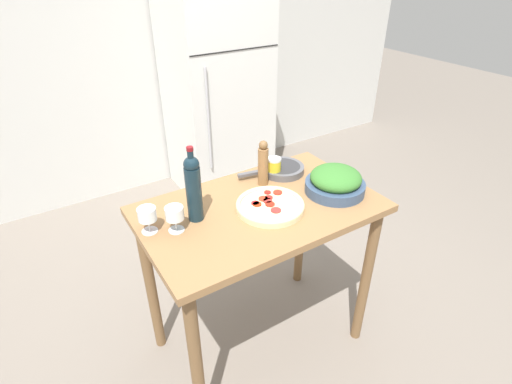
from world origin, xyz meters
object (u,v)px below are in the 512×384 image
object	(u,v)px
salad_bowl	(335,182)
salt_canister	(274,168)
pepper_mill	(263,164)
wine_glass_far	(147,216)
refrigerator	(217,91)
homemade_pizza	(270,205)
cast_iron_skillet	(282,169)
wine_bottle	(193,187)
wine_glass_near	(175,215)

from	to	relation	value
salad_bowl	salt_canister	world-z (taller)	salad_bowl
salad_bowl	pepper_mill	bearing A→B (deg)	135.36
wine_glass_far	salt_canister	bearing A→B (deg)	9.02
refrigerator	homemade_pizza	world-z (taller)	refrigerator
homemade_pizza	salt_canister	bearing A→B (deg)	52.27
refrigerator	salad_bowl	bearing A→B (deg)	-99.33
salad_bowl	cast_iron_skillet	distance (m)	0.33
homemade_pizza	wine_glass_far	bearing A→B (deg)	166.29
salad_bowl	salt_canister	bearing A→B (deg)	119.96
cast_iron_skillet	wine_bottle	bearing A→B (deg)	-165.48
refrigerator	wine_bottle	world-z (taller)	refrigerator
wine_glass_far	salt_canister	size ratio (longest dim) A/B	1.09
wine_glass_far	salad_bowl	bearing A→B (deg)	-11.12
wine_bottle	pepper_mill	world-z (taller)	wine_bottle
wine_glass_near	wine_glass_far	world-z (taller)	same
wine_glass_far	refrigerator	bearing A→B (deg)	54.49
pepper_mill	refrigerator	bearing A→B (deg)	70.55
wine_glass_far	salad_bowl	xyz separation A→B (m)	(0.90, -0.18, -0.02)
refrigerator	salt_canister	bearing A→B (deg)	-106.81
wine_bottle	cast_iron_skillet	distance (m)	0.62
refrigerator	salt_canister	xyz separation A→B (m)	(-0.47, -1.57, 0.08)
wine_glass_far	homemade_pizza	size ratio (longest dim) A/B	0.37
pepper_mill	salt_canister	bearing A→B (deg)	20.64
salt_canister	wine_bottle	bearing A→B (deg)	-165.49
wine_glass_near	homemade_pizza	size ratio (longest dim) A/B	0.37
wine_glass_far	salad_bowl	world-z (taller)	salad_bowl
homemade_pizza	refrigerator	bearing A→B (deg)	69.89
salad_bowl	homemade_pizza	world-z (taller)	salad_bowl
refrigerator	wine_glass_far	distance (m)	2.07
salad_bowl	homemade_pizza	size ratio (longest dim) A/B	0.93
wine_glass_far	salt_canister	distance (m)	0.74
wine_glass_near	homemade_pizza	xyz separation A→B (m)	(0.44, -0.08, -0.06)
wine_bottle	salad_bowl	size ratio (longest dim) A/B	1.19
wine_glass_near	salt_canister	size ratio (longest dim) A/B	1.09
salad_bowl	salt_canister	distance (m)	0.34
wine_glass_near	salt_canister	xyz separation A→B (m)	(0.63, 0.17, -0.03)
salt_canister	pepper_mill	bearing A→B (deg)	-159.36
wine_bottle	pepper_mill	size ratio (longest dim) A/B	1.46
refrigerator	wine_glass_far	xyz separation A→B (m)	(-1.20, -1.69, 0.10)
cast_iron_skillet	salad_bowl	bearing A→B (deg)	-71.63
homemade_pizza	pepper_mill	bearing A→B (deg)	65.04
wine_glass_far	cast_iron_skillet	xyz separation A→B (m)	(0.79, 0.13, -0.06)
salt_canister	cast_iron_skillet	size ratio (longest dim) A/B	0.29
wine_bottle	homemade_pizza	xyz separation A→B (m)	(0.33, -0.11, -0.15)
homemade_pizza	salad_bowl	bearing A→B (deg)	-7.17
wine_glass_near	cast_iron_skillet	distance (m)	0.72
wine_bottle	wine_glass_far	bearing A→B (deg)	175.09
refrigerator	wine_bottle	xyz separation A→B (m)	(-0.99, -1.70, 0.19)
pepper_mill	salad_bowl	size ratio (longest dim) A/B	0.81
refrigerator	salt_canister	distance (m)	1.64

